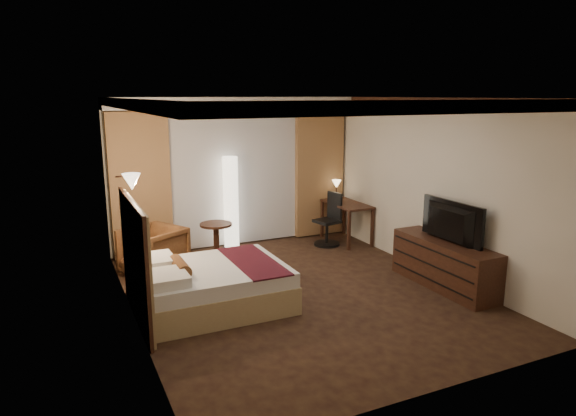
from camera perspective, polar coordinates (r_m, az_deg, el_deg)
name	(u,v)px	position (r m, az deg, el deg)	size (l,w,h in m)	color
floor	(300,293)	(7.36, 1.34, -9.40)	(4.50, 5.50, 0.01)	black
ceiling	(301,98)	(6.83, 1.45, 12.14)	(4.50, 5.50, 0.01)	white
back_wall	(234,172)	(9.47, -6.04, 3.97)	(4.50, 0.02, 2.70)	beige
left_wall	(129,216)	(6.32, -17.22, -0.81)	(0.02, 5.50, 2.70)	beige
right_wall	(431,187)	(8.20, 15.63, 2.25)	(0.02, 5.50, 2.70)	beige
crown_molding	(301,103)	(6.83, 1.45, 11.63)	(4.50, 5.50, 0.12)	black
soffit	(237,103)	(9.13, -5.69, 11.54)	(4.50, 0.50, 0.20)	white
curtain_sheer	(235,178)	(9.41, -5.86, 3.31)	(2.48, 0.04, 2.45)	silver
curtain_left_drape	(141,186)	(8.95, -16.07, 2.40)	(1.00, 0.14, 2.45)	tan
curtain_right_drape	(319,173)	(10.04, 3.47, 3.92)	(1.00, 0.14, 2.45)	tan
wall_sconce	(132,182)	(7.06, -16.99, 2.80)	(0.24, 0.24, 0.24)	white
bed	(213,287)	(6.88, -8.34, -8.64)	(1.88, 1.47, 0.55)	white
headboard	(136,262)	(6.54, -16.52, -5.78)	(0.12, 1.77, 1.50)	tan
armchair	(153,249)	(8.21, -14.76, -4.40)	(0.80, 0.75, 0.83)	#552C19
side_table	(216,240)	(8.88, -7.96, -3.59)	(0.55, 0.55, 0.60)	black
floor_lamp	(231,203)	(9.21, -6.35, 0.54)	(0.36, 0.36, 1.69)	white
desk	(346,222)	(9.78, 6.51, -1.60)	(0.55, 1.09, 0.75)	black
desk_lamp	(336,191)	(10.00, 5.40, 1.93)	(0.18, 0.18, 0.34)	#FFD899
office_chair	(327,219)	(9.49, 4.36, -1.26)	(0.47, 0.47, 0.98)	black
dresser	(444,264)	(7.80, 16.97, -5.98)	(0.50, 1.77, 0.69)	black
television	(446,219)	(7.59, 17.13, -1.14)	(1.16, 0.67, 0.15)	black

